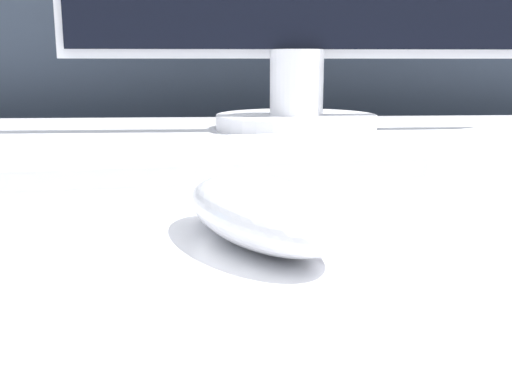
% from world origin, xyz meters
% --- Properties ---
extents(partition_panel, '(5.00, 0.03, 1.06)m').
position_xyz_m(partition_panel, '(0.00, 0.64, 0.53)').
color(partition_panel, '#333D4C').
rests_on(partition_panel, ground_plane).
extents(computer_mouse_near, '(0.10, 0.14, 0.03)m').
position_xyz_m(computer_mouse_near, '(-0.01, -0.21, 0.76)').
color(computer_mouse_near, white).
rests_on(computer_mouse_near, desk).
extents(keyboard, '(0.39, 0.17, 0.02)m').
position_xyz_m(keyboard, '(-0.06, 0.00, 0.75)').
color(keyboard, silver).
rests_on(keyboard, desk).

